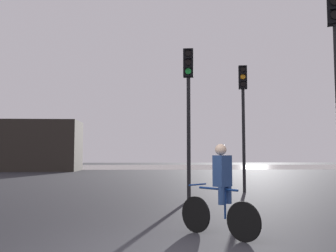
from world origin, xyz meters
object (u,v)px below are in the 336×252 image
(distant_building, at_px, (4,146))
(traffic_light_center, at_px, (188,95))
(cyclist, at_px, (221,190))
(traffic_light_far_right, at_px, (243,104))

(distant_building, distance_m, traffic_light_center, 25.54)
(cyclist, bearing_deg, distant_building, 76.07)
(distant_building, distance_m, traffic_light_far_right, 24.98)
(traffic_light_center, relative_size, cyclist, 2.95)
(traffic_light_far_right, bearing_deg, cyclist, 84.06)
(traffic_light_center, distance_m, cyclist, 5.71)
(traffic_light_center, xyz_separation_m, traffic_light_far_right, (2.38, 2.47, 0.05))
(traffic_light_center, distance_m, traffic_light_far_right, 3.43)
(distant_building, bearing_deg, cyclist, -62.47)
(distant_building, bearing_deg, traffic_light_far_right, -49.48)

